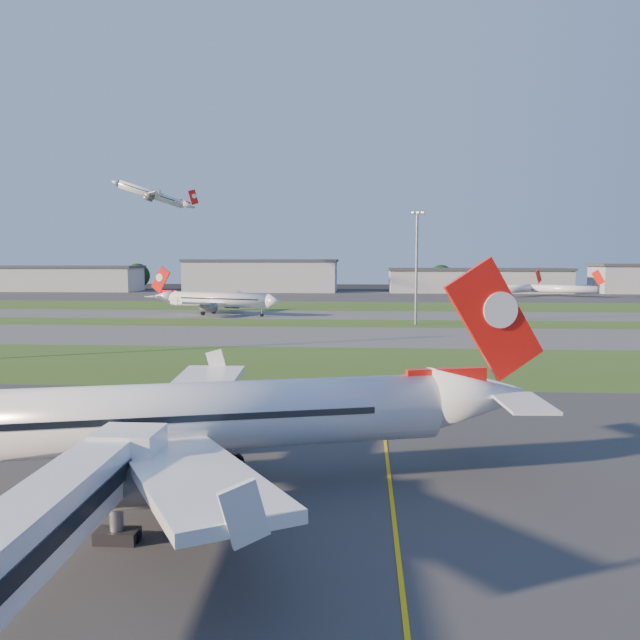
# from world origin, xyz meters

# --- Properties ---
(ground) EXTENTS (700.00, 700.00, 0.00)m
(ground) POSITION_xyz_m (0.00, 0.00, 0.00)
(ground) COLOR black
(ground) RESTS_ON ground
(apron_near) EXTENTS (300.00, 70.00, 0.01)m
(apron_near) POSITION_xyz_m (0.00, 0.00, 0.01)
(apron_near) COLOR #333335
(apron_near) RESTS_ON ground
(grass_strip_a) EXTENTS (300.00, 34.00, 0.01)m
(grass_strip_a) POSITION_xyz_m (0.00, 52.00, 0.01)
(grass_strip_a) COLOR #39521B
(grass_strip_a) RESTS_ON ground
(taxiway_a) EXTENTS (300.00, 32.00, 0.01)m
(taxiway_a) POSITION_xyz_m (0.00, 85.00, 0.01)
(taxiway_a) COLOR #515154
(taxiway_a) RESTS_ON ground
(grass_strip_b) EXTENTS (300.00, 18.00, 0.01)m
(grass_strip_b) POSITION_xyz_m (0.00, 110.00, 0.01)
(grass_strip_b) COLOR #39521B
(grass_strip_b) RESTS_ON ground
(taxiway_b) EXTENTS (300.00, 26.00, 0.01)m
(taxiway_b) POSITION_xyz_m (0.00, 132.00, 0.01)
(taxiway_b) COLOR #515154
(taxiway_b) RESTS_ON ground
(grass_strip_c) EXTENTS (300.00, 40.00, 0.01)m
(grass_strip_c) POSITION_xyz_m (0.00, 165.00, 0.01)
(grass_strip_c) COLOR #39521B
(grass_strip_c) RESTS_ON ground
(apron_far) EXTENTS (400.00, 80.00, 0.01)m
(apron_far) POSITION_xyz_m (0.00, 225.00, 0.01)
(apron_far) COLOR #333335
(apron_far) RESTS_ON ground
(yellow_line) EXTENTS (0.25, 60.00, 0.02)m
(yellow_line) POSITION_xyz_m (5.00, 0.00, 0.00)
(yellow_line) COLOR gold
(yellow_line) RESTS_ON ground
(airliner_parked) EXTENTS (41.53, 34.86, 13.24)m
(airliner_parked) POSITION_xyz_m (-8.31, 3.04, 4.65)
(airliner_parked) COLOR white
(airliner_parked) RESTS_ON ground
(airliner_taxiing) EXTENTS (35.83, 30.27, 11.63)m
(airliner_taxiing) POSITION_xyz_m (-35.97, 129.62, 4.08)
(airliner_taxiing) COLOR white
(airliner_taxiing) RESTS_ON ground
(airliner_departing) EXTENTS (29.07, 24.71, 9.64)m
(airliner_departing) POSITION_xyz_m (-79.73, 206.26, 40.24)
(airliner_departing) COLOR white
(mini_jet_near) EXTENTS (21.17, 21.72, 9.48)m
(mini_jet_near) POSITION_xyz_m (67.57, 224.89, 3.28)
(mini_jet_near) COLOR white
(mini_jet_near) RESTS_ON ground
(mini_jet_far) EXTENTS (25.08, 16.79, 9.48)m
(mini_jet_far) POSITION_xyz_m (83.33, 222.07, 3.28)
(mini_jet_far) COLOR white
(mini_jet_far) RESTS_ON ground
(light_mast_centre) EXTENTS (3.20, 0.70, 25.80)m
(light_mast_centre) POSITION_xyz_m (15.00, 108.00, 14.81)
(light_mast_centre) COLOR gray
(light_mast_centre) RESTS_ON ground
(hangar_far_west) EXTENTS (91.80, 23.00, 12.20)m
(hangar_far_west) POSITION_xyz_m (-150.00, 255.00, 6.14)
(hangar_far_west) COLOR #A5A7AD
(hangar_far_west) RESTS_ON ground
(hangar_west) EXTENTS (71.40, 23.00, 15.20)m
(hangar_west) POSITION_xyz_m (-45.00, 255.00, 7.64)
(hangar_west) COLOR #A5A7AD
(hangar_west) RESTS_ON ground
(hangar_east) EXTENTS (81.60, 23.00, 11.20)m
(hangar_east) POSITION_xyz_m (55.00, 255.00, 5.64)
(hangar_east) COLOR #A5A7AD
(hangar_east) RESTS_ON ground
(tree_west) EXTENTS (12.10, 12.10, 13.20)m
(tree_west) POSITION_xyz_m (-110.00, 270.00, 7.14)
(tree_west) COLOR black
(tree_west) RESTS_ON ground
(tree_mid_west) EXTENTS (9.90, 9.90, 10.80)m
(tree_mid_west) POSITION_xyz_m (-20.00, 266.00, 5.84)
(tree_mid_west) COLOR black
(tree_mid_west) RESTS_ON ground
(tree_mid_east) EXTENTS (11.55, 11.55, 12.60)m
(tree_mid_east) POSITION_xyz_m (40.00, 269.00, 6.81)
(tree_mid_east) COLOR black
(tree_mid_east) RESTS_ON ground
(tree_east) EXTENTS (10.45, 10.45, 11.40)m
(tree_east) POSITION_xyz_m (115.00, 267.00, 6.16)
(tree_east) COLOR black
(tree_east) RESTS_ON ground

